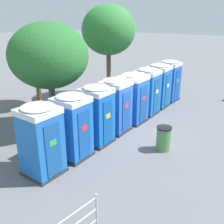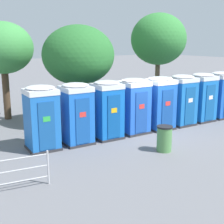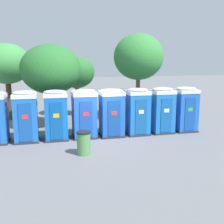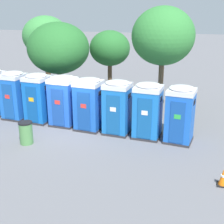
% 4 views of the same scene
% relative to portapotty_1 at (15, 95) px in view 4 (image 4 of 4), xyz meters
% --- Properties ---
extents(ground_plane, '(120.00, 120.00, 0.00)m').
position_rel_portapotty_1_xyz_m(ground_plane, '(3.57, -0.77, -1.28)').
color(ground_plane, slate).
extents(portapotty_1, '(1.25, 1.28, 2.54)m').
position_rel_portapotty_1_xyz_m(portapotty_1, '(0.00, 0.00, 0.00)').
color(portapotty_1, '#2D2D33').
rests_on(portapotty_1, ground).
extents(portapotty_2, '(1.25, 1.28, 2.54)m').
position_rel_portapotty_1_xyz_m(portapotty_2, '(1.44, -0.13, 0.00)').
color(portapotty_2, '#2D2D33').
rests_on(portapotty_2, ground).
extents(portapotty_3, '(1.30, 1.27, 2.54)m').
position_rel_portapotty_1_xyz_m(portapotty_3, '(2.89, -0.22, -0.00)').
color(portapotty_3, '#2D2D33').
rests_on(portapotty_3, ground).
extents(portapotty_4, '(1.34, 1.31, 2.54)m').
position_rel_portapotty_1_xyz_m(portapotty_4, '(4.33, -0.44, -0.00)').
color(portapotty_4, '#2D2D33').
rests_on(portapotty_4, ground).
extents(portapotty_5, '(1.28, 1.28, 2.54)m').
position_rel_portapotty_1_xyz_m(portapotty_5, '(5.77, -0.55, -0.00)').
color(portapotty_5, '#2D2D33').
rests_on(portapotty_5, ground).
extents(portapotty_6, '(1.29, 1.28, 2.54)m').
position_rel_portapotty_1_xyz_m(portapotty_6, '(7.22, -0.65, -0.00)').
color(portapotty_6, '#2D2D33').
rests_on(portapotty_6, ground).
extents(portapotty_7, '(1.31, 1.33, 2.54)m').
position_rel_portapotty_1_xyz_m(portapotty_7, '(8.66, -0.78, -0.00)').
color(portapotty_7, '#2D2D33').
rests_on(portapotty_7, ground).
extents(street_tree_0, '(3.49, 3.49, 4.94)m').
position_rel_portapotty_1_xyz_m(street_tree_0, '(1.55, 2.40, 2.21)').
color(street_tree_0, brown).
rests_on(street_tree_0, ground).
extents(street_tree_1, '(3.15, 3.15, 5.17)m').
position_rel_portapotty_1_xyz_m(street_tree_1, '(-0.97, 5.84, 2.50)').
color(street_tree_1, '#4C3826').
rests_on(street_tree_1, ground).
extents(street_tree_2, '(2.59, 2.59, 4.32)m').
position_rel_portapotty_1_xyz_m(street_tree_2, '(3.68, 5.49, 1.89)').
color(street_tree_2, brown).
rests_on(street_tree_2, ground).
extents(street_tree_3, '(3.29, 3.29, 5.79)m').
position_rel_portapotty_1_xyz_m(street_tree_3, '(7.33, 2.84, 2.96)').
color(street_tree_3, brown).
rests_on(street_tree_3, ground).
extents(trash_can, '(0.61, 0.61, 1.00)m').
position_rel_portapotty_1_xyz_m(trash_can, '(2.25, -2.82, -0.78)').
color(trash_can, '#518C4C').
rests_on(trash_can, ground).
extents(traffic_cone, '(0.36, 0.36, 0.64)m').
position_rel_portapotty_1_xyz_m(traffic_cone, '(10.37, -4.09, -0.97)').
color(traffic_cone, black).
rests_on(traffic_cone, ground).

